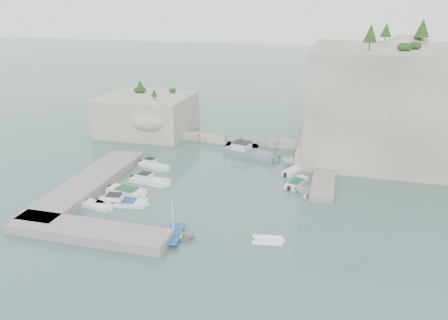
% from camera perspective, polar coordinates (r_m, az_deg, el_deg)
% --- Properties ---
extents(ground, '(400.00, 400.00, 0.00)m').
position_cam_1_polar(ground, '(55.79, -1.59, -4.97)').
color(ground, '#486C68').
rests_on(ground, ground).
extents(cliff_east, '(26.00, 22.00, 17.00)m').
position_cam_1_polar(cliff_east, '(73.45, 21.39, 6.89)').
color(cliff_east, beige).
rests_on(cliff_east, ground).
extents(cliff_terrace, '(8.00, 10.00, 2.50)m').
position_cam_1_polar(cliff_terrace, '(70.08, 12.90, 1.01)').
color(cliff_terrace, beige).
rests_on(cliff_terrace, ground).
extents(outcrop_west, '(16.00, 14.00, 7.00)m').
position_cam_1_polar(outcrop_west, '(83.52, -10.01, 5.94)').
color(outcrop_west, beige).
rests_on(outcrop_west, ground).
extents(quay_west, '(5.00, 24.00, 1.10)m').
position_cam_1_polar(quay_west, '(61.41, -17.29, -2.92)').
color(quay_west, '#9E9689').
rests_on(quay_west, ground).
extents(quay_south, '(18.00, 4.00, 1.10)m').
position_cam_1_polar(quay_south, '(49.23, -17.24, -8.91)').
color(quay_south, '#9E9689').
rests_on(quay_south, ground).
extents(ledge_east, '(3.00, 16.00, 0.80)m').
position_cam_1_polar(ledge_east, '(62.86, 12.95, -2.10)').
color(ledge_east, '#9E9689').
rests_on(ledge_east, ground).
extents(breakwater, '(28.00, 3.00, 1.40)m').
position_cam_1_polar(breakwater, '(75.63, 2.39, 2.51)').
color(breakwater, beige).
rests_on(breakwater, ground).
extents(motorboat_a, '(5.72, 3.07, 1.40)m').
position_cam_1_polar(motorboat_a, '(66.43, -9.12, -0.96)').
color(motorboat_a, white).
rests_on(motorboat_a, ground).
extents(motorboat_b, '(6.35, 2.76, 1.40)m').
position_cam_1_polar(motorboat_b, '(61.06, -9.60, -2.94)').
color(motorboat_b, white).
rests_on(motorboat_b, ground).
extents(motorboat_c, '(5.91, 3.01, 0.70)m').
position_cam_1_polar(motorboat_c, '(58.54, -12.59, -4.22)').
color(motorboat_c, white).
rests_on(motorboat_c, ground).
extents(motorboat_d, '(7.00, 2.98, 1.40)m').
position_cam_1_polar(motorboat_d, '(55.50, -13.16, -5.68)').
color(motorboat_d, white).
rests_on(motorboat_d, ground).
extents(motorboat_e, '(4.40, 2.39, 0.70)m').
position_cam_1_polar(motorboat_e, '(55.52, -16.11, -5.95)').
color(motorboat_e, white).
rests_on(motorboat_e, ground).
extents(rowboat, '(5.37, 4.14, 1.03)m').
position_cam_1_polar(rowboat, '(47.36, -6.58, -10.04)').
color(rowboat, silver).
rests_on(rowboat, ground).
extents(inflatable_dinghy, '(3.63, 2.13, 0.44)m').
position_cam_1_polar(inflatable_dinghy, '(46.55, 5.68, -10.59)').
color(inflatable_dinghy, white).
rests_on(inflatable_dinghy, ground).
extents(tender_east_a, '(3.63, 3.25, 1.72)m').
position_cam_1_polar(tender_east_a, '(57.80, 10.61, -4.39)').
color(tender_east_a, white).
rests_on(tender_east_a, ground).
extents(tender_east_b, '(3.18, 5.15, 0.70)m').
position_cam_1_polar(tender_east_b, '(60.34, 9.43, -3.22)').
color(tender_east_b, silver).
rests_on(tender_east_b, ground).
extents(tender_east_c, '(3.45, 5.08, 0.70)m').
position_cam_1_polar(tender_east_c, '(64.57, 9.06, -1.59)').
color(tender_east_c, white).
rests_on(tender_east_c, ground).
extents(tender_east_d, '(4.26, 2.47, 1.55)m').
position_cam_1_polar(tender_east_d, '(67.52, 9.26, -0.61)').
color(tender_east_d, white).
rests_on(tender_east_d, ground).
extents(work_boat, '(10.38, 6.06, 2.20)m').
position_cam_1_polar(work_boat, '(70.39, 3.57, 0.51)').
color(work_boat, slate).
rests_on(work_boat, ground).
extents(rowboat_mast, '(0.10, 0.10, 4.20)m').
position_cam_1_polar(rowboat_mast, '(46.10, -6.71, -7.24)').
color(rowboat_mast, white).
rests_on(rowboat_mast, rowboat).
extents(vegetation, '(53.48, 13.88, 13.40)m').
position_cam_1_polar(vegetation, '(73.04, 18.12, 14.74)').
color(vegetation, '#1E4219').
rests_on(vegetation, ground).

